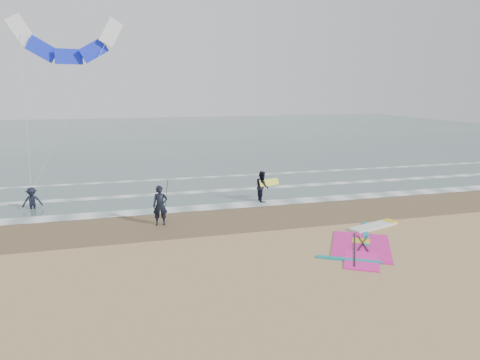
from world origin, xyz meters
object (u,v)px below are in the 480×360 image
object	(u,v)px
person_standing	(160,206)
person_walking	(262,186)
surf_kite	(68,44)
person_wading	(32,195)
windsurf_rig	(366,240)

from	to	relation	value
person_standing	person_walking	xyz separation A→B (m)	(6.19, 3.01, -0.07)
surf_kite	person_wading	bearing A→B (deg)	-131.85
person_walking	person_wading	distance (m)	12.91
windsurf_rig	person_walking	world-z (taller)	person_walking
windsurf_rig	surf_kite	size ratio (longest dim) A/B	0.60
surf_kite	windsurf_rig	bearing A→B (deg)	-42.57
person_standing	surf_kite	size ratio (longest dim) A/B	0.20
windsurf_rig	person_wading	distance (m)	17.76
person_walking	person_wading	size ratio (longest dim) A/B	1.14
person_standing	person_wading	size ratio (longest dim) A/B	1.23
person_wading	surf_kite	bearing A→B (deg)	37.69
person_standing	person_wading	world-z (taller)	person_standing
windsurf_rig	person_standing	xyz separation A→B (m)	(-8.48, 4.67, 0.95)
person_walking	person_wading	world-z (taller)	person_walking
windsurf_rig	person_wading	size ratio (longest dim) A/B	3.61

